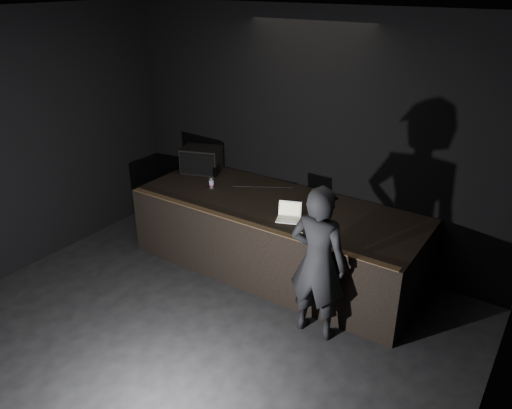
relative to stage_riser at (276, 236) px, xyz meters
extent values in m
plane|color=black|center=(0.00, -2.73, -0.50)|extent=(7.00, 7.00, 0.00)
cube|color=black|center=(0.00, 0.77, 1.25)|extent=(6.00, 0.10, 3.50)
cube|color=black|center=(3.00, -2.73, 1.25)|extent=(0.10, 7.00, 3.50)
cube|color=black|center=(0.00, -2.73, 3.00)|extent=(6.00, 7.00, 0.04)
cube|color=black|center=(0.00, 0.00, 0.00)|extent=(4.00, 1.50, 1.00)
cube|color=brown|center=(0.00, -0.71, 0.51)|extent=(3.92, 0.10, 0.01)
cube|color=black|center=(-1.63, 0.39, 0.70)|extent=(0.69, 0.58, 0.39)
cube|color=black|center=(-1.55, 0.19, 0.70)|extent=(0.52, 0.20, 0.33)
cylinder|color=black|center=(-0.47, 0.37, 0.51)|extent=(0.77, 0.45, 0.02)
cube|color=white|center=(0.38, -0.35, 0.51)|extent=(0.34, 0.29, 0.01)
cube|color=silver|center=(0.38, -0.35, 0.52)|extent=(0.27, 0.20, 0.00)
cube|color=white|center=(0.33, -0.23, 0.61)|extent=(0.29, 0.16, 0.19)
cube|color=gold|center=(0.34, -0.24, 0.61)|extent=(0.26, 0.13, 0.15)
cylinder|color=silver|center=(-1.08, -0.06, 0.58)|extent=(0.07, 0.07, 0.17)
cylinder|color=navy|center=(-1.08, -0.06, 0.59)|extent=(0.07, 0.07, 0.07)
cylinder|color=maroon|center=(-1.08, -0.06, 0.55)|extent=(0.07, 0.07, 0.01)
cylinder|color=white|center=(0.39, -0.09, 0.56)|extent=(0.09, 0.09, 0.11)
cube|color=white|center=(0.71, -0.65, 0.51)|extent=(0.05, 0.15, 0.03)
imported|color=black|center=(1.12, -0.95, 0.43)|extent=(0.69, 0.47, 1.85)
camera|label=1|loc=(3.17, -5.27, 3.34)|focal=35.00mm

